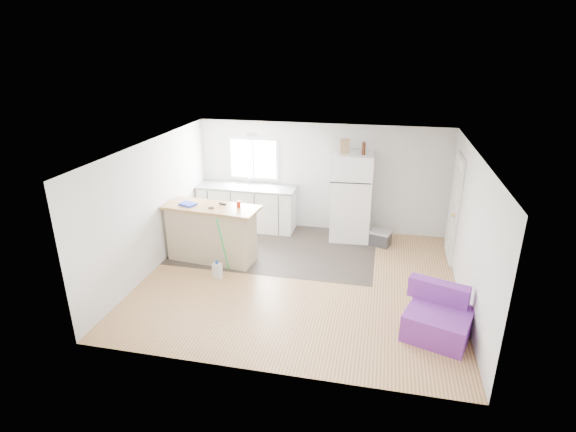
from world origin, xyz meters
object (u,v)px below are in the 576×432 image
(peninsula, at_px, (212,233))
(red_cup, at_px, (239,204))
(purple_seat, at_px, (438,318))
(mop, at_px, (219,264))
(bottle_right, at_px, (363,148))
(cleaner_jug, at_px, (217,270))
(blue_tray, at_px, (188,204))
(refrigerator, at_px, (351,197))
(bottle_left, at_px, (364,149))
(cardboard_box, at_px, (345,146))
(kitchen_cabinets, at_px, (247,207))
(cooler, at_px, (380,238))

(peninsula, bearing_deg, red_cup, 11.92)
(purple_seat, bearing_deg, peninsula, 177.08)
(purple_seat, height_order, mop, mop)
(peninsula, distance_m, mop, 0.78)
(red_cup, bearing_deg, mop, -106.71)
(purple_seat, xyz_separation_m, bottle_right, (-1.36, 3.26, 1.74))
(cleaner_jug, relative_size, blue_tray, 1.15)
(peninsula, distance_m, refrigerator, 3.04)
(purple_seat, height_order, cleaner_jug, purple_seat)
(mop, height_order, bottle_left, bottle_left)
(refrigerator, relative_size, red_cup, 15.68)
(mop, xyz_separation_m, cardboard_box, (1.99, 2.21, 1.80))
(bottle_left, distance_m, bottle_right, 0.10)
(kitchen_cabinets, xyz_separation_m, blue_tray, (-0.62, -1.75, 0.63))
(kitchen_cabinets, relative_size, mop, 1.91)
(purple_seat, height_order, bottle_right, bottle_right)
(refrigerator, xyz_separation_m, cleaner_jug, (-2.17, -2.35, -0.79))
(mop, height_order, cardboard_box, cardboard_box)
(peninsula, relative_size, blue_tray, 6.25)
(peninsula, xyz_separation_m, cleaner_jug, (0.35, -0.70, -0.41))
(cooler, bearing_deg, peninsula, -138.05)
(bottle_right, bearing_deg, mop, -136.37)
(kitchen_cabinets, xyz_separation_m, purple_seat, (3.90, -3.32, -0.25))
(peninsula, height_order, red_cup, red_cup)
(cooler, bearing_deg, purple_seat, -54.43)
(cooler, distance_m, bottle_right, 1.92)
(cooler, height_order, bottle_left, bottle_left)
(kitchen_cabinets, distance_m, purple_seat, 5.13)
(refrigerator, xyz_separation_m, mop, (-2.17, -2.27, -0.71))
(peninsula, height_order, bottle_right, bottle_right)
(kitchen_cabinets, xyz_separation_m, refrigerator, (2.34, -0.06, 0.43))
(bottle_right, bearing_deg, red_cup, -143.78)
(kitchen_cabinets, bearing_deg, blue_tray, -109.36)
(cleaner_jug, height_order, mop, mop)
(purple_seat, bearing_deg, red_cup, 173.31)
(cooler, xyz_separation_m, mop, (-2.85, -1.97, 0.07))
(mop, height_order, red_cup, red_cup)
(peninsula, height_order, cleaner_jug, peninsula)
(red_cup, height_order, bottle_left, bottle_left)
(purple_seat, relative_size, cleaner_jug, 3.15)
(red_cup, bearing_deg, cleaner_jug, -104.73)
(blue_tray, height_order, cardboard_box, cardboard_box)
(bottle_left, bearing_deg, peninsula, -150.50)
(cleaner_jug, bearing_deg, bottle_left, 58.34)
(blue_tray, bearing_deg, refrigerator, 29.71)
(refrigerator, distance_m, red_cup, 2.55)
(cardboard_box, bearing_deg, cleaner_jug, -130.95)
(kitchen_cabinets, height_order, red_cup, kitchen_cabinets)
(purple_seat, bearing_deg, bottle_left, 131.67)
(bottle_left, bearing_deg, red_cup, -145.71)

